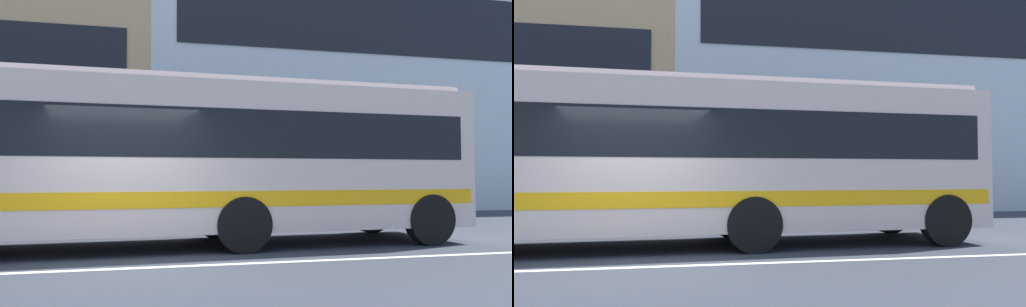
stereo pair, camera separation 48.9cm
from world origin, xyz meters
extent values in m
plane|color=#31353E|center=(0.00, 0.00, 0.00)|extent=(160.00, 160.00, 0.00)
cube|color=silver|center=(0.00, 0.00, 0.00)|extent=(60.00, 0.16, 0.01)
cube|color=silver|center=(11.53, 14.24, 6.15)|extent=(21.36, 8.68, 12.30)
cube|color=black|center=(11.53, 9.88, 7.13)|extent=(19.65, 0.04, 2.46)
cube|color=beige|center=(1.33, 2.26, 1.71)|extent=(11.06, 3.02, 2.71)
cube|color=black|center=(1.33, 2.26, 2.11)|extent=(10.40, 3.02, 0.87)
cube|color=#F4AB11|center=(1.33, 2.26, 0.96)|extent=(10.84, 3.04, 0.28)
cube|color=beige|center=(1.33, 2.26, 3.12)|extent=(10.60, 2.60, 0.12)
cylinder|color=black|center=(2.05, 1.10, 0.50)|extent=(1.01, 0.32, 1.00)
cylinder|color=black|center=(1.95, 3.47, 0.50)|extent=(1.01, 0.32, 1.00)
cylinder|color=black|center=(5.86, 1.26, 0.50)|extent=(1.01, 0.32, 1.00)
cylinder|color=black|center=(5.76, 3.63, 0.50)|extent=(1.01, 0.32, 1.00)
camera|label=1|loc=(-0.03, -8.10, 1.38)|focal=37.26mm
camera|label=2|loc=(0.44, -8.20, 1.38)|focal=37.26mm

